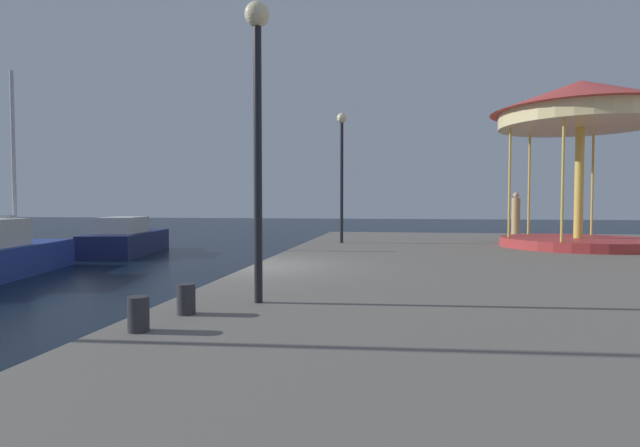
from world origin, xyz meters
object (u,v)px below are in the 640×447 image
at_px(motorboat_navy, 127,240).
at_px(bollard_south, 138,314).
at_px(bollard_north, 186,299).
at_px(carousel, 580,122).
at_px(person_mid_promenade, 516,216).
at_px(lamp_post_mid_promenade, 342,155).
at_px(lamp_post_near_edge, 258,99).

bearing_deg(motorboat_navy, bollard_south, -59.12).
bearing_deg(bollard_south, bollard_north, 79.70).
relative_size(carousel, bollard_south, 14.18).
xyz_separation_m(bollard_north, person_mid_promenade, (7.60, 15.60, 0.70)).
height_order(bollard_north, bollard_south, same).
distance_m(motorboat_navy, lamp_post_mid_promenade, 10.69).
bearing_deg(motorboat_navy, bollard_north, -57.06).
height_order(lamp_post_mid_promenade, bollard_south, lamp_post_mid_promenade).
distance_m(lamp_post_near_edge, lamp_post_mid_promenade, 10.98).
height_order(motorboat_navy, lamp_post_near_edge, lamp_post_near_edge).
bearing_deg(lamp_post_mid_promenade, lamp_post_near_edge, -89.84).
height_order(lamp_post_near_edge, bollard_north, lamp_post_near_edge).
xyz_separation_m(carousel, lamp_post_mid_promenade, (-7.93, 0.51, -0.91)).
height_order(lamp_post_near_edge, person_mid_promenade, lamp_post_near_edge).
relative_size(lamp_post_near_edge, lamp_post_mid_promenade, 0.92).
distance_m(motorboat_navy, bollard_north, 16.90).
bearing_deg(person_mid_promenade, lamp_post_near_edge, -115.05).
bearing_deg(lamp_post_near_edge, lamp_post_mid_promenade, 90.16).
distance_m(bollard_south, person_mid_promenade, 18.26).
xyz_separation_m(carousel, lamp_post_near_edge, (-7.89, -10.47, -1.14)).
bearing_deg(motorboat_navy, person_mid_promenade, 4.83).
height_order(carousel, lamp_post_near_edge, carousel).
xyz_separation_m(carousel, bollard_north, (-8.62, -11.35, -3.90)).
relative_size(carousel, person_mid_promenade, 2.97).
height_order(motorboat_navy, carousel, carousel).
relative_size(motorboat_navy, lamp_post_mid_promenade, 1.27).
relative_size(lamp_post_mid_promenade, person_mid_promenade, 2.47).
relative_size(motorboat_navy, lamp_post_near_edge, 1.38).
height_order(carousel, bollard_south, carousel).
relative_size(lamp_post_near_edge, bollard_south, 10.85).
distance_m(lamp_post_near_edge, bollard_south, 3.41).
relative_size(motorboat_navy, person_mid_promenade, 3.14).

